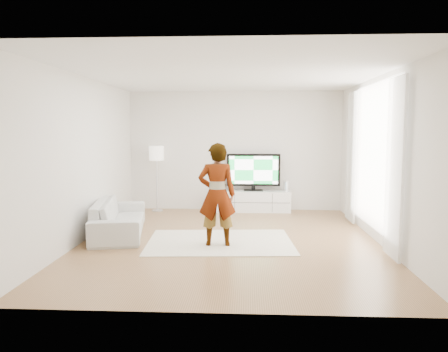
# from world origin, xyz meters

# --- Properties ---
(floor) EXTENTS (6.00, 6.00, 0.00)m
(floor) POSITION_xyz_m (0.00, 0.00, 0.00)
(floor) COLOR #A17649
(floor) RESTS_ON ground
(ceiling) EXTENTS (6.00, 6.00, 0.00)m
(ceiling) POSITION_xyz_m (0.00, 0.00, 2.80)
(ceiling) COLOR white
(ceiling) RESTS_ON wall_back
(wall_left) EXTENTS (0.02, 6.00, 2.80)m
(wall_left) POSITION_xyz_m (-2.50, 0.00, 1.40)
(wall_left) COLOR silver
(wall_left) RESTS_ON floor
(wall_right) EXTENTS (0.02, 6.00, 2.80)m
(wall_right) POSITION_xyz_m (2.50, 0.00, 1.40)
(wall_right) COLOR silver
(wall_right) RESTS_ON floor
(wall_back) EXTENTS (5.00, 0.02, 2.80)m
(wall_back) POSITION_xyz_m (0.00, 3.00, 1.40)
(wall_back) COLOR silver
(wall_back) RESTS_ON floor
(wall_front) EXTENTS (5.00, 0.02, 2.80)m
(wall_front) POSITION_xyz_m (0.00, -3.00, 1.40)
(wall_front) COLOR silver
(wall_front) RESTS_ON floor
(window) EXTENTS (0.01, 2.60, 2.50)m
(window) POSITION_xyz_m (2.48, 0.30, 1.45)
(window) COLOR white
(window) RESTS_ON wall_right
(curtain_near) EXTENTS (0.04, 0.70, 2.60)m
(curtain_near) POSITION_xyz_m (2.40, -1.00, 1.35)
(curtain_near) COLOR white
(curtain_near) RESTS_ON floor
(curtain_far) EXTENTS (0.04, 0.70, 2.60)m
(curtain_far) POSITION_xyz_m (2.40, 1.60, 1.35)
(curtain_far) COLOR white
(curtain_far) RESTS_ON floor
(media_console) EXTENTS (1.72, 0.49, 0.48)m
(media_console) POSITION_xyz_m (0.44, 2.76, 0.24)
(media_console) COLOR white
(media_console) RESTS_ON floor
(television) EXTENTS (1.24, 0.24, 0.86)m
(television) POSITION_xyz_m (0.44, 2.79, 0.95)
(television) COLOR black
(television) RESTS_ON media_console
(game_console) EXTENTS (0.09, 0.18, 0.24)m
(game_console) POSITION_xyz_m (1.19, 2.76, 0.60)
(game_console) COLOR white
(game_console) RESTS_ON media_console
(potted_plant) EXTENTS (0.23, 0.23, 0.37)m
(potted_plant) POSITION_xyz_m (-0.29, 2.77, 0.67)
(potted_plant) COLOR #3F7238
(potted_plant) RESTS_ON media_console
(rug) EXTENTS (2.53, 1.90, 0.01)m
(rug) POSITION_xyz_m (-0.17, -0.11, 0.01)
(rug) COLOR silver
(rug) RESTS_ON floor
(player) EXTENTS (0.64, 0.45, 1.68)m
(player) POSITION_xyz_m (-0.20, -0.33, 0.85)
(player) COLOR #334772
(player) RESTS_ON rug
(sofa) EXTENTS (1.22, 2.25, 0.62)m
(sofa) POSITION_xyz_m (-2.04, 0.38, 0.31)
(sofa) COLOR beige
(sofa) RESTS_ON floor
(floor_lamp) EXTENTS (0.34, 0.34, 1.52)m
(floor_lamp) POSITION_xyz_m (-1.82, 2.70, 1.29)
(floor_lamp) COLOR silver
(floor_lamp) RESTS_ON floor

